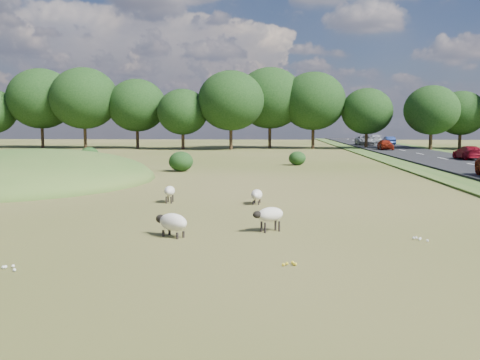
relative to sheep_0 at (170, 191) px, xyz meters
name	(u,v)px	position (x,y,z in m)	size (l,w,h in m)	color
ground	(226,171)	(1.18, 16.57, -0.54)	(160.00, 160.00, 0.00)	#3E4D18
mound	(25,181)	(-10.82, 8.57, -0.54)	(16.00, 20.00, 4.00)	#33561E
road	(450,161)	(21.18, 26.57, -0.41)	(8.00, 150.00, 0.25)	black
treeline	(239,102)	(0.13, 52.00, 6.03)	(96.28, 14.66, 11.70)	black
shrubs	(169,158)	(-3.89, 20.33, 0.17)	(20.49, 9.83, 1.50)	black
sheep_0	(170,191)	(0.00, 0.00, 0.00)	(0.49, 1.06, 0.77)	beige
sheep_1	(270,215)	(4.57, -6.34, 0.04)	(1.16, 0.92, 0.83)	beige
sheep_2	(257,195)	(3.97, -0.19, -0.12)	(0.57, 1.16, 0.66)	beige
sheep_3	(172,222)	(1.48, -7.32, -0.06)	(1.31, 1.10, 0.76)	beige
car_0	(385,144)	(19.28, 45.64, 0.38)	(1.57, 3.91, 1.33)	maroon
car_1	(389,141)	(23.08, 61.16, 0.37)	(1.39, 3.99, 1.31)	navy
car_3	(365,140)	(19.28, 60.68, 0.47)	(2.52, 5.46, 1.52)	#9A9EA1
car_4	(468,153)	(23.08, 27.25, 0.35)	(1.78, 4.37, 1.27)	maroon
car_7	(375,139)	(23.08, 72.79, 0.38)	(1.86, 4.57, 1.33)	silver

